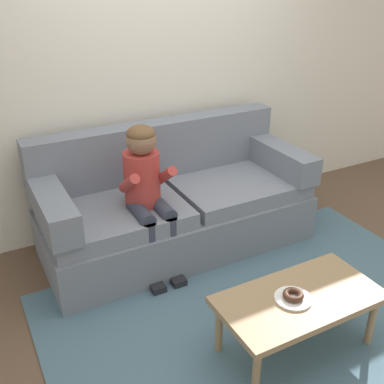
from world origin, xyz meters
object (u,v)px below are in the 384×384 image
object	(u,v)px
couch	(174,205)
coffee_table	(299,302)
donut	(293,295)
toy_controller	(285,282)
person_child	(146,186)

from	to	relation	value
couch	coffee_table	distance (m)	1.40
couch	coffee_table	bearing A→B (deg)	-85.27
coffee_table	donut	size ratio (longest dim) A/B	7.91
donut	toy_controller	bearing A→B (deg)	53.05
couch	coffee_table	xyz separation A→B (m)	(0.12, -1.39, -0.00)
coffee_table	toy_controller	bearing A→B (deg)	56.88
toy_controller	coffee_table	bearing A→B (deg)	-109.56
couch	person_child	xyz separation A→B (m)	(-0.31, -0.21, 0.33)
couch	person_child	distance (m)	0.50
donut	toy_controller	size ratio (longest dim) A/B	0.53
coffee_table	person_child	world-z (taller)	person_child
toy_controller	couch	bearing A→B (deg)	130.06
couch	donut	xyz separation A→B (m)	(0.06, -1.40, 0.07)
toy_controller	person_child	bearing A→B (deg)	151.55
coffee_table	donut	distance (m)	0.09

